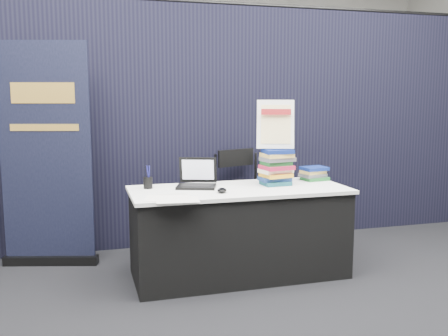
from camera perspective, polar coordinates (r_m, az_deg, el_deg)
floor at (r=3.87m, az=4.28°, el=-14.77°), size 8.00×8.00×0.00m
wall_back at (r=7.44m, az=-6.45°, el=10.06°), size 8.00×0.02×3.50m
drape_partition at (r=5.10m, az=-1.83°, el=4.76°), size 6.00×0.08×2.40m
display_table at (r=4.23m, az=1.74°, el=-7.29°), size 1.80×0.75×0.75m
laptop at (r=4.19m, az=-3.32°, el=-1.40°), size 0.37×0.35×0.24m
mouse at (r=3.95m, az=-0.24°, el=-2.56°), size 0.11×0.14×0.04m
brochure_left at (r=3.76m, az=-6.55°, el=-3.45°), size 0.37×0.30×0.00m
brochure_mid at (r=3.69m, az=-5.34°, el=-3.65°), size 0.34×0.26×0.00m
brochure_right at (r=3.81m, az=-6.29°, el=-3.27°), size 0.30×0.22×0.00m
pen_cup at (r=4.17m, az=-8.69°, el=-1.68°), size 0.10×0.10×0.10m
book_stack_tall at (r=4.30m, az=5.98°, el=0.11°), size 0.27×0.21×0.31m
book_stack_short at (r=4.60m, az=10.22°, el=-0.62°), size 0.24×0.20×0.12m
info_sign at (r=4.29m, az=5.90°, el=4.93°), size 0.34×0.22×0.43m
pullup_banner at (r=4.66m, az=-19.61°, el=-0.01°), size 0.84×0.31×1.98m
stacking_chair at (r=4.89m, az=1.96°, el=-3.13°), size 0.57×0.58×0.98m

